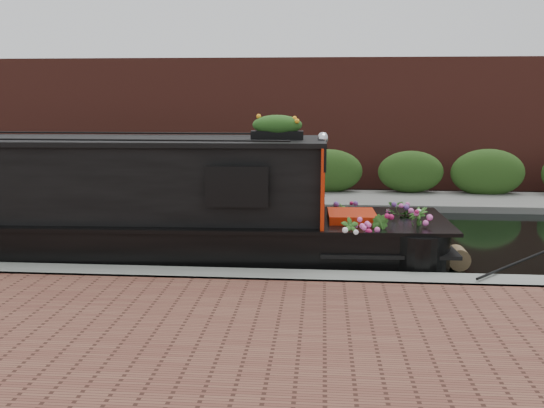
{
  "coord_description": "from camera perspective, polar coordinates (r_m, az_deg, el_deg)",
  "views": [
    {
      "loc": [
        1.89,
        -12.07,
        2.96
      ],
      "look_at": [
        0.93,
        -0.6,
        0.83
      ],
      "focal_mm": 40.0,
      "sensor_mm": 36.0,
      "label": 1
    }
  ],
  "objects": [
    {
      "name": "far_brick_wall",
      "position": [
        19.59,
        -0.8,
        1.79
      ],
      "size": [
        40.0,
        1.0,
        8.0
      ],
      "primitive_type": "cube",
      "color": "maroon",
      "rests_on": "ground"
    },
    {
      "name": "near_bank_coping",
      "position": [
        9.45,
        -7.06,
        -7.85
      ],
      "size": [
        40.0,
        0.6,
        0.5
      ],
      "primitive_type": "cube",
      "color": "slate",
      "rests_on": "ground"
    },
    {
      "name": "far_bank_path",
      "position": [
        16.64,
        -1.8,
        0.24
      ],
      "size": [
        40.0,
        2.4,
        0.34
      ],
      "primitive_type": "cube",
      "color": "#62625E",
      "rests_on": "ground"
    },
    {
      "name": "far_hedge",
      "position": [
        17.52,
        -1.47,
        0.76
      ],
      "size": [
        40.0,
        1.1,
        2.8
      ],
      "primitive_type": "cube",
      "color": "#264617",
      "rests_on": "ground"
    },
    {
      "name": "ground",
      "position": [
        12.57,
        -4.0,
        -3.16
      ],
      "size": [
        80.0,
        80.0,
        0.0
      ],
      "primitive_type": "plane",
      "color": "black",
      "rests_on": "ground"
    },
    {
      "name": "rope_fender",
      "position": [
        10.81,
        17.06,
        -4.86
      ],
      "size": [
        0.37,
        0.4,
        0.37
      ],
      "primitive_type": "cylinder",
      "rotation": [
        1.57,
        0.0,
        0.0
      ],
      "color": "brown",
      "rests_on": "ground"
    },
    {
      "name": "narrowboat",
      "position": [
        11.19,
        -16.92,
        -0.92
      ],
      "size": [
        12.04,
        2.5,
        2.81
      ],
      "rotation": [
        0.0,
        0.0,
        0.03
      ],
      "color": "black",
      "rests_on": "ground"
    }
  ]
}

